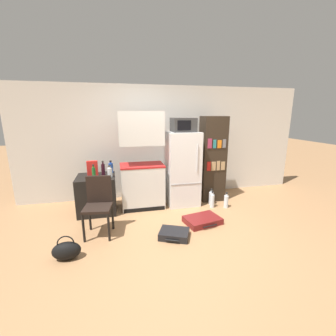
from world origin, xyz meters
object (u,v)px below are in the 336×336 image
(kitchen_hutch, at_px, (142,165))
(bottle_ketchup_red, at_px, (94,171))
(water_bottle_front, at_px, (211,198))
(water_bottle_middle, at_px, (226,201))
(bottle_wine_dark, at_px, (103,170))
(refrigerator, at_px, (182,169))
(suitcase_small_flat, at_px, (202,220))
(bottle_clear_short, at_px, (110,172))
(side_table, at_px, (97,194))
(cereal_box, at_px, (92,169))
(chair, at_px, (99,200))
(bottle_green_tall, at_px, (94,173))
(bottle_milk_white, at_px, (92,169))
(handbag, at_px, (66,250))
(suitcase_large_flat, at_px, (174,234))
(bottle_blue_soda, at_px, (111,168))
(microwave, at_px, (183,125))
(bookshelf, at_px, (212,159))
(water_bottle_back, at_px, (212,200))

(kitchen_hutch, bearing_deg, bottle_ketchup_red, 175.82)
(water_bottle_front, height_order, water_bottle_middle, water_bottle_front)
(bottle_wine_dark, bearing_deg, water_bottle_middle, -8.86)
(refrigerator, xyz_separation_m, water_bottle_front, (0.58, -0.20, -0.61))
(water_bottle_middle, bearing_deg, suitcase_small_flat, -143.79)
(kitchen_hutch, bearing_deg, bottle_clear_short, -165.03)
(suitcase_small_flat, bearing_deg, bottle_clear_short, 140.76)
(side_table, bearing_deg, cereal_box, -145.92)
(chair, bearing_deg, kitchen_hutch, 56.61)
(side_table, xyz_separation_m, cereal_box, (-0.04, -0.03, 0.51))
(kitchen_hutch, bearing_deg, cereal_box, -174.94)
(bottle_green_tall, bearing_deg, bottle_ketchup_red, 95.35)
(side_table, distance_m, bottle_milk_white, 0.51)
(bottle_wine_dark, distance_m, bottle_ketchup_red, 0.23)
(handbag, bearing_deg, bottle_clear_short, 67.20)
(bottle_wine_dark, relative_size, bottle_clear_short, 1.33)
(kitchen_hutch, distance_m, chair, 1.22)
(bottle_ketchup_red, bearing_deg, bottle_milk_white, 107.18)
(side_table, distance_m, kitchen_hutch, 1.02)
(kitchen_hutch, distance_m, suitcase_large_flat, 1.57)
(bottle_wine_dark, height_order, bottle_ketchup_red, bottle_wine_dark)
(bottle_blue_soda, bearing_deg, suitcase_large_flat, -57.05)
(microwave, distance_m, bottle_ketchup_red, 1.94)
(kitchen_hutch, distance_m, water_bottle_front, 1.60)
(bottle_green_tall, height_order, chair, bottle_green_tall)
(bottle_blue_soda, relative_size, suitcase_small_flat, 0.37)
(water_bottle_middle, bearing_deg, bottle_green_tall, 175.30)
(side_table, relative_size, suitcase_small_flat, 1.07)
(bottle_clear_short, height_order, cereal_box, cereal_box)
(handbag, bearing_deg, suitcase_small_flat, 14.39)
(kitchen_hutch, relative_size, bottle_milk_white, 9.39)
(refrigerator, relative_size, water_bottle_middle, 4.67)
(bookshelf, height_order, handbag, bookshelf)
(bottle_milk_white, bearing_deg, refrigerator, -6.62)
(bottle_blue_soda, height_order, handbag, bottle_blue_soda)
(suitcase_large_flat, xyz_separation_m, handbag, (-1.50, -0.20, 0.07))
(suitcase_large_flat, bearing_deg, bottle_green_tall, 162.70)
(chair, bearing_deg, refrigerator, 36.46)
(microwave, xyz_separation_m, chair, (-1.61, -0.87, -1.09))
(bottle_ketchup_red, height_order, cereal_box, cereal_box)
(cereal_box, relative_size, suitcase_large_flat, 0.56)
(bottle_wine_dark, distance_m, bottle_blue_soda, 0.24)
(bottle_green_tall, distance_m, water_bottle_front, 2.39)
(bottle_green_tall, distance_m, water_bottle_back, 2.35)
(bottle_milk_white, relative_size, water_bottle_front, 0.60)
(water_bottle_front, bearing_deg, bottle_clear_short, 178.50)
(side_table, distance_m, water_bottle_middle, 2.55)
(bottle_ketchup_red, height_order, water_bottle_front, bottle_ketchup_red)
(bottle_ketchup_red, bearing_deg, bookshelf, 0.24)
(kitchen_hutch, xyz_separation_m, handbag, (-1.17, -1.50, -0.75))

